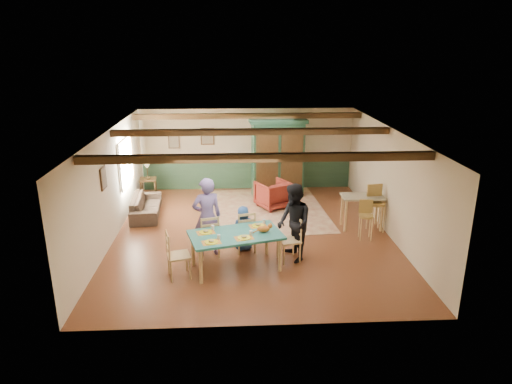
{
  "coord_description": "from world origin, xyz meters",
  "views": [
    {
      "loc": [
        -0.48,
        -10.86,
        4.72
      ],
      "look_at": [
        0.09,
        0.02,
        1.15
      ],
      "focal_mm": 32.0,
      "sensor_mm": 36.0,
      "label": 1
    }
  ],
  "objects_px": {
    "cat": "(263,228)",
    "end_table": "(149,188)",
    "dining_table": "(236,251)",
    "sofa": "(146,206)",
    "bar_stool_right": "(376,209)",
    "bar_stool_left": "(366,221)",
    "counter_table": "(361,212)",
    "table_lamp": "(147,170)",
    "person_man": "(207,217)",
    "armchair": "(273,194)",
    "armoire": "(278,159)",
    "person_woman": "(294,223)",
    "dining_chair_far_right": "(245,231)",
    "person_child": "(243,228)",
    "dining_chair_end_left": "(179,255)",
    "dining_chair_far_left": "(208,235)",
    "dining_chair_end_right": "(289,239)"
  },
  "relations": [
    {
      "from": "cat",
      "to": "sofa",
      "type": "height_order",
      "value": "cat"
    },
    {
      "from": "dining_table",
      "to": "dining_chair_far_left",
      "type": "bearing_deg",
      "value": 134.29
    },
    {
      "from": "armoire",
      "to": "bar_stool_left",
      "type": "height_order",
      "value": "armoire"
    },
    {
      "from": "cat",
      "to": "table_lamp",
      "type": "distance_m",
      "value": 5.93
    },
    {
      "from": "bar_stool_right",
      "to": "armoire",
      "type": "bearing_deg",
      "value": 120.66
    },
    {
      "from": "cat",
      "to": "end_table",
      "type": "relative_size",
      "value": 0.62
    },
    {
      "from": "dining_table",
      "to": "sofa",
      "type": "distance_m",
      "value": 4.25
    },
    {
      "from": "sofa",
      "to": "bar_stool_right",
      "type": "relative_size",
      "value": 1.57
    },
    {
      "from": "dining_chair_far_right",
      "to": "person_woman",
      "type": "distance_m",
      "value": 1.26
    },
    {
      "from": "armoire",
      "to": "bar_stool_left",
      "type": "bearing_deg",
      "value": -66.81
    },
    {
      "from": "person_child",
      "to": "dining_chair_end_left",
      "type": "bearing_deg",
      "value": 27.3
    },
    {
      "from": "sofa",
      "to": "cat",
      "type": "bearing_deg",
      "value": -141.45
    },
    {
      "from": "person_woman",
      "to": "armoire",
      "type": "height_order",
      "value": "armoire"
    },
    {
      "from": "dining_chair_end_right",
      "to": "end_table",
      "type": "distance_m",
      "value": 6.08
    },
    {
      "from": "dining_chair_end_left",
      "to": "person_woman",
      "type": "xyz_separation_m",
      "value": [
        2.51,
        0.68,
        0.38
      ]
    },
    {
      "from": "armchair",
      "to": "sofa",
      "type": "height_order",
      "value": "armchair"
    },
    {
      "from": "dining_table",
      "to": "sofa",
      "type": "height_order",
      "value": "dining_table"
    },
    {
      "from": "cat",
      "to": "table_lamp",
      "type": "relative_size",
      "value": 0.67
    },
    {
      "from": "dining_chair_end_right",
      "to": "bar_stool_right",
      "type": "xyz_separation_m",
      "value": [
        2.47,
        1.58,
        0.1
      ]
    },
    {
      "from": "table_lamp",
      "to": "cat",
      "type": "bearing_deg",
      "value": -55.79
    },
    {
      "from": "cat",
      "to": "sofa",
      "type": "xyz_separation_m",
      "value": [
        -3.15,
        3.36,
        -0.63
      ]
    },
    {
      "from": "person_man",
      "to": "armchair",
      "type": "relative_size",
      "value": 2.08
    },
    {
      "from": "armoire",
      "to": "armchair",
      "type": "bearing_deg",
      "value": -106.88
    },
    {
      "from": "cat",
      "to": "counter_table",
      "type": "bearing_deg",
      "value": 21.8
    },
    {
      "from": "counter_table",
      "to": "table_lamp",
      "type": "bearing_deg",
      "value": 155.08
    },
    {
      "from": "cat",
      "to": "bar_stool_left",
      "type": "relative_size",
      "value": 0.39
    },
    {
      "from": "cat",
      "to": "bar_stool_left",
      "type": "height_order",
      "value": "cat"
    },
    {
      "from": "dining_chair_far_left",
      "to": "armchair",
      "type": "xyz_separation_m",
      "value": [
        1.78,
        3.22,
        -0.1
      ]
    },
    {
      "from": "table_lamp",
      "to": "armchair",
      "type": "bearing_deg",
      "value": -15.87
    },
    {
      "from": "person_woman",
      "to": "counter_table",
      "type": "bearing_deg",
      "value": 115.62
    },
    {
      "from": "counter_table",
      "to": "bar_stool_right",
      "type": "xyz_separation_m",
      "value": [
        0.32,
        -0.23,
        0.16
      ]
    },
    {
      "from": "table_lamp",
      "to": "person_woman",
      "type": "bearing_deg",
      "value": -48.74
    },
    {
      "from": "bar_stool_left",
      "to": "dining_table",
      "type": "bearing_deg",
      "value": -150.03
    },
    {
      "from": "person_child",
      "to": "bar_stool_left",
      "type": "relative_size",
      "value": 1.09
    },
    {
      "from": "person_woman",
      "to": "armchair",
      "type": "bearing_deg",
      "value": 167.2
    },
    {
      "from": "person_man",
      "to": "sofa",
      "type": "bearing_deg",
      "value": -69.96
    },
    {
      "from": "dining_chair_far_left",
      "to": "sofa",
      "type": "relative_size",
      "value": 0.53
    },
    {
      "from": "dining_chair_end_left",
      "to": "armchair",
      "type": "height_order",
      "value": "dining_chair_end_left"
    },
    {
      "from": "dining_chair_far_left",
      "to": "bar_stool_left",
      "type": "relative_size",
      "value": 1.03
    },
    {
      "from": "armchair",
      "to": "person_woman",
      "type": "bearing_deg",
      "value": 63.98
    },
    {
      "from": "bar_stool_right",
      "to": "person_child",
      "type": "bearing_deg",
      "value": -171.36
    },
    {
      "from": "dining_chair_far_right",
      "to": "person_man",
      "type": "xyz_separation_m",
      "value": [
        -0.86,
        -0.14,
        0.42
      ]
    },
    {
      "from": "dining_table",
      "to": "end_table",
      "type": "distance_m",
      "value": 5.66
    },
    {
      "from": "cat",
      "to": "counter_table",
      "type": "relative_size",
      "value": 0.36
    },
    {
      "from": "dining_chair_far_right",
      "to": "armoire",
      "type": "relative_size",
      "value": 0.41
    },
    {
      "from": "dining_chair_far_right",
      "to": "armchair",
      "type": "bearing_deg",
      "value": -122.76
    },
    {
      "from": "sofa",
      "to": "dining_table",
      "type": "bearing_deg",
      "value": -147.86
    },
    {
      "from": "person_child",
      "to": "table_lamp",
      "type": "distance_m",
      "value": 4.98
    },
    {
      "from": "end_table",
      "to": "bar_stool_right",
      "type": "height_order",
      "value": "bar_stool_right"
    },
    {
      "from": "person_woman",
      "to": "armoire",
      "type": "relative_size",
      "value": 0.72
    }
  ]
}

